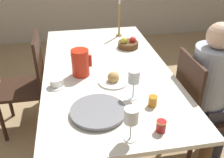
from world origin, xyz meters
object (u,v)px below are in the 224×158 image
at_px(chair_person_side, 198,107).
at_px(jam_jar_amber, 153,101).
at_px(person_seated, 214,84).
at_px(red_pitcher, 80,63).
at_px(serving_tray, 98,111).
at_px(chair_opposite, 29,82).
at_px(jam_jar_red, 161,126).
at_px(candlestick_tall, 119,22).
at_px(fruit_bowl, 128,44).
at_px(teacup_near_person, 56,84).
at_px(bread_plate, 113,79).
at_px(wine_glass_juice, 130,117).
at_px(wine_glass_water, 134,78).

xyz_separation_m(chair_person_side, jam_jar_amber, (-0.48, -0.22, 0.28)).
xyz_separation_m(chair_person_side, person_seated, (0.09, 0.01, 0.21)).
xyz_separation_m(red_pitcher, jam_jar_amber, (0.42, -0.48, -0.07)).
bearing_deg(serving_tray, chair_opposite, 121.76).
height_order(chair_person_side, person_seated, person_seated).
bearing_deg(jam_jar_red, candlestick_tall, 87.44).
relative_size(chair_person_side, candlestick_tall, 2.45).
distance_m(chair_opposite, fruit_bowl, 1.00).
distance_m(teacup_near_person, bread_plate, 0.42).
relative_size(red_pitcher, teacup_near_person, 1.53).
height_order(chair_opposite, wine_glass_juice, same).
bearing_deg(candlestick_tall, person_seated, -62.74).
distance_m(chair_person_side, jam_jar_red, 0.74).
distance_m(red_pitcher, serving_tray, 0.52).
height_order(bread_plate, fruit_bowl, fruit_bowl).
distance_m(chair_opposite, person_seated, 1.60).
distance_m(teacup_near_person, serving_tray, 0.44).
height_order(wine_glass_water, fruit_bowl, wine_glass_water).
xyz_separation_m(chair_opposite, wine_glass_juice, (0.68, -1.12, 0.39)).
bearing_deg(serving_tray, bread_plate, 65.54).
height_order(person_seated, bread_plate, person_seated).
bearing_deg(candlestick_tall, teacup_near_person, -125.44).
height_order(chair_opposite, candlestick_tall, candlestick_tall).
bearing_deg(person_seated, bread_plate, -97.50).
xyz_separation_m(wine_glass_water, teacup_near_person, (-0.51, 0.23, -0.13)).
relative_size(chair_person_side, wine_glass_water, 4.66).
height_order(wine_glass_juice, bread_plate, wine_glass_juice).
distance_m(chair_opposite, teacup_near_person, 0.65).
relative_size(jam_jar_amber, jam_jar_red, 1.00).
relative_size(bread_plate, jam_jar_amber, 3.26).
xyz_separation_m(red_pitcher, jam_jar_red, (0.39, -0.72, -0.07)).
bearing_deg(candlestick_tall, serving_tray, -107.02).
distance_m(person_seated, jam_jar_amber, 0.61).
height_order(person_seated, wine_glass_water, person_seated).
bearing_deg(wine_glass_juice, jam_jar_amber, 50.91).
xyz_separation_m(wine_glass_juice, jam_jar_red, (0.19, 0.03, -0.11)).
relative_size(serving_tray, jam_jar_red, 4.96).
bearing_deg(teacup_near_person, fruit_bowl, 41.42).
height_order(wine_glass_water, serving_tray, wine_glass_water).
bearing_deg(fruit_bowl, wine_glass_water, -101.19).
xyz_separation_m(red_pitcher, serving_tray, (0.07, -0.50, -0.09)).
xyz_separation_m(teacup_near_person, jam_jar_amber, (0.61, -0.34, 0.01)).
distance_m(wine_glass_water, serving_tray, 0.31).
bearing_deg(serving_tray, jam_jar_amber, 3.20).
relative_size(red_pitcher, wine_glass_water, 1.01).
relative_size(wine_glass_water, fruit_bowl, 1.05).
relative_size(person_seated, red_pitcher, 5.77).
relative_size(serving_tray, fruit_bowl, 1.77).
distance_m(person_seated, fruit_bowl, 0.87).
distance_m(serving_tray, bread_plate, 0.38).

